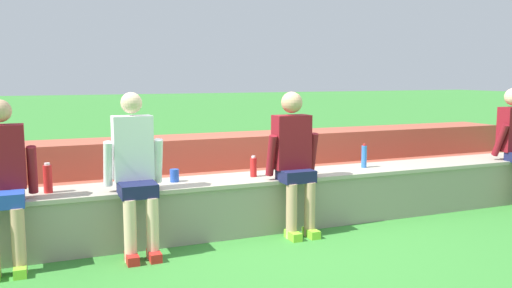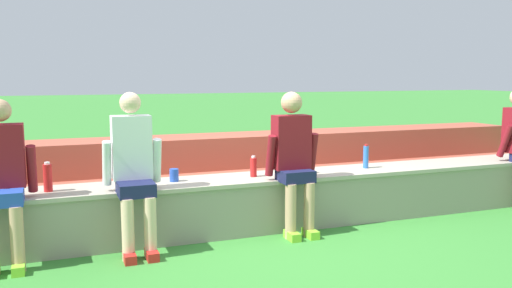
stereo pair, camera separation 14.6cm
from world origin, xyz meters
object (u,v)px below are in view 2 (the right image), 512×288
person_center (294,157)px  water_bottle_mid_left (366,157)px  person_far_left (3,178)px  water_bottle_near_left (48,178)px  plastic_cup_left_end (308,168)px  plastic_cup_right_end (174,175)px  person_left_of_center (134,168)px  water_bottle_near_right (253,167)px

person_center → water_bottle_mid_left: 1.12m
person_far_left → water_bottle_near_left: person_far_left is taller
plastic_cup_left_end → person_far_left: bearing=-175.3°
plastic_cup_right_end → plastic_cup_left_end: bearing=-3.0°
person_left_of_center → plastic_cup_left_end: size_ratio=12.10×
water_bottle_near_right → plastic_cup_right_end: water_bottle_near_right is taller
water_bottle_near_left → plastic_cup_right_end: 1.18m
person_left_of_center → person_center: (1.60, -0.01, 0.01)m
person_far_left → person_left_of_center: person_left_of_center is taller
water_bottle_near_left → person_left_of_center: bearing=-22.4°
water_bottle_near_left → plastic_cup_right_end: bearing=2.2°
person_far_left → water_bottle_near_left: (0.35, 0.28, -0.08)m
person_left_of_center → water_bottle_near_left: (-0.73, 0.30, -0.09)m
person_center → water_bottle_near_left: (-2.33, 0.31, -0.10)m
person_center → plastic_cup_left_end: size_ratio=11.98×
person_left_of_center → water_bottle_near_right: person_left_of_center is taller
person_left_of_center → water_bottle_near_right: (1.28, 0.30, -0.12)m
water_bottle_near_right → water_bottle_mid_left: bearing=0.8°
water_bottle_mid_left → plastic_cup_right_end: size_ratio=2.17×
person_center → water_bottle_near_right: (-0.32, 0.31, -0.13)m
person_far_left → plastic_cup_left_end: 3.00m
person_left_of_center → water_bottle_mid_left: person_left_of_center is taller
plastic_cup_right_end → plastic_cup_left_end: plastic_cup_right_end is taller
water_bottle_near_right → plastic_cup_left_end: water_bottle_near_right is taller
person_left_of_center → plastic_cup_left_end: 1.93m
person_left_of_center → plastic_cup_right_end: (0.44, 0.35, -0.16)m
person_center → plastic_cup_right_end: 1.22m
person_far_left → plastic_cup_right_end: bearing=12.0°
person_center → water_bottle_near_left: bearing=172.4°
person_far_left → plastic_cup_right_end: (1.53, 0.32, -0.14)m
person_left_of_center → plastic_cup_right_end: 0.59m
plastic_cup_right_end → plastic_cup_left_end: 1.46m
water_bottle_near_right → plastic_cup_right_end: 0.83m
water_bottle_mid_left → water_bottle_near_left: water_bottle_mid_left is taller
person_left_of_center → water_bottle_mid_left: 2.68m
person_left_of_center → person_center: 1.60m
water_bottle_mid_left → plastic_cup_right_end: 2.22m
person_left_of_center → water_bottle_near_left: bearing=157.6°
person_far_left → plastic_cup_left_end: person_far_left is taller
water_bottle_near_right → water_bottle_near_left: (-2.01, 0.00, 0.03)m
person_far_left → plastic_cup_left_end: (2.99, 0.25, -0.14)m
person_center → plastic_cup_right_end: size_ratio=11.37×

